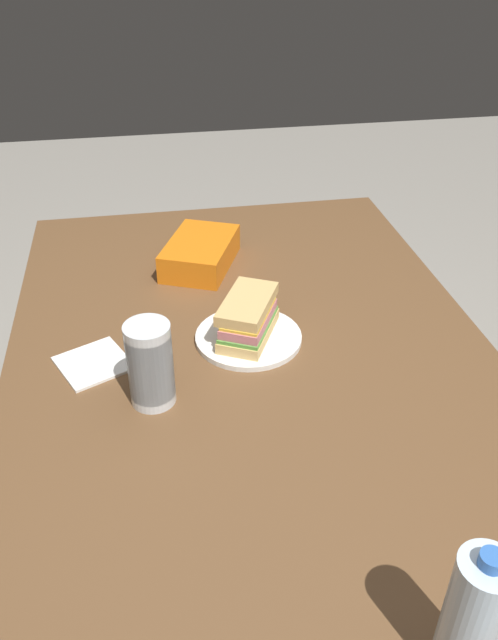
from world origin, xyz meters
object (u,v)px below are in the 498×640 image
object	(u,v)px
paper_plate	(249,337)
water_bottle_tall	(472,619)
chip_bag	(200,253)
dining_table	(255,396)
plastic_cup_stack	(150,364)
sandwich	(249,318)

from	to	relation	value
paper_plate	water_bottle_tall	xyz separation A→B (m)	(-0.73, -0.13, 0.10)
water_bottle_tall	chip_bag	bearing A→B (deg)	10.32
dining_table	chip_bag	bearing A→B (deg)	8.54
plastic_cup_stack	sandwich	bearing A→B (deg)	-51.66
sandwich	water_bottle_tall	distance (m)	0.75
sandwich	chip_bag	bearing A→B (deg)	10.77
water_bottle_tall	plastic_cup_stack	world-z (taller)	water_bottle_tall
dining_table	plastic_cup_stack	bearing A→B (deg)	111.63
sandwich	water_bottle_tall	bearing A→B (deg)	-169.88
sandwich	chip_bag	xyz separation A→B (m)	(0.34, 0.06, -0.02)
chip_bag	plastic_cup_stack	xyz separation A→B (m)	(-0.51, 0.14, 0.05)
water_bottle_tall	sandwich	bearing A→B (deg)	10.12
sandwich	dining_table	bearing A→B (deg)	179.21
sandwich	plastic_cup_stack	size ratio (longest dim) A/B	1.23
dining_table	paper_plate	xyz separation A→B (m)	(0.08, -0.00, 0.10)
chip_bag	water_bottle_tall	world-z (taller)	water_bottle_tall
dining_table	plastic_cup_stack	size ratio (longest dim) A/B	9.27
water_bottle_tall	plastic_cup_stack	xyz separation A→B (m)	(0.57, 0.34, -0.02)
dining_table	plastic_cup_stack	distance (m)	0.28
dining_table	sandwich	size ratio (longest dim) A/B	7.52
dining_table	water_bottle_tall	distance (m)	0.69
paper_plate	chip_bag	world-z (taller)	chip_bag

